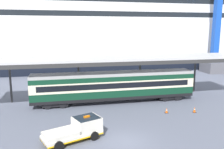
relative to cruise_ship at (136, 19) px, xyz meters
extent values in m
plane|color=slate|center=(-15.40, -45.93, -12.37)|extent=(400.00, 400.00, 0.00)
cube|color=black|center=(-0.06, 0.01, -10.67)|extent=(162.89, 26.39, 3.39)
cube|color=white|center=(-0.06, 0.01, -5.02)|extent=(162.89, 26.39, 7.91)
cube|color=white|center=(-0.06, 0.01, 0.52)|extent=(149.86, 24.28, 3.17)
cube|color=black|center=(-0.06, -12.08, 0.68)|extent=(143.34, 0.12, 1.14)
cube|color=white|center=(-0.06, 0.01, 3.69)|extent=(143.86, 23.31, 3.17)
cube|color=black|center=(-0.06, -11.59, 3.85)|extent=(137.61, 0.12, 1.14)
cube|color=#BEBEBE|center=(-13.87, -34.03, -6.44)|extent=(36.13, 5.47, 0.25)
cube|color=#2F2F2F|center=(-13.87, -36.67, -6.82)|extent=(36.13, 0.20, 0.50)
cylinder|color=#2F2F2F|center=(-27.42, -31.70, -9.47)|extent=(0.28, 0.28, 5.80)
cylinder|color=#2F2F2F|center=(-18.39, -31.70, -9.47)|extent=(0.28, 0.28, 5.80)
cylinder|color=#2F2F2F|center=(-9.35, -31.70, -9.47)|extent=(0.28, 0.28, 5.80)
cylinder|color=#2F2F2F|center=(-0.32, -31.70, -9.47)|extent=(0.28, 0.28, 5.80)
cube|color=black|center=(-13.87, -34.53, -11.52)|extent=(21.61, 2.80, 0.40)
cube|color=#0F3823|center=(-13.87, -34.53, -10.87)|extent=(21.61, 2.80, 0.90)
cube|color=beige|center=(-13.87, -34.53, -9.82)|extent=(21.61, 2.80, 1.20)
cube|color=black|center=(-13.87, -35.90, -9.77)|extent=(19.89, 0.08, 0.72)
cube|color=#0F3823|center=(-13.87, -34.53, -8.92)|extent=(21.61, 2.80, 0.60)
cube|color=#A1A1A1|center=(-13.87, -34.53, -8.44)|extent=(21.61, 2.69, 0.36)
cube|color=black|center=(-21.65, -34.53, -11.92)|extent=(3.20, 2.35, 0.50)
cylinder|color=black|center=(-22.55, -35.71, -11.95)|extent=(0.84, 0.12, 0.84)
cylinder|color=black|center=(-20.75, -35.71, -11.95)|extent=(0.84, 0.12, 0.84)
cube|color=black|center=(-6.09, -34.53, -11.92)|extent=(3.20, 2.35, 0.50)
cylinder|color=black|center=(-6.99, -35.71, -11.95)|extent=(0.84, 0.12, 0.84)
cylinder|color=black|center=(-5.19, -35.71, -11.95)|extent=(0.84, 0.12, 0.84)
cube|color=silver|center=(-20.02, -44.85, -11.79)|extent=(5.57, 3.77, 0.36)
cube|color=#F2B20C|center=(-20.02, -44.85, -11.92)|extent=(5.58, 3.79, 0.12)
cube|color=silver|center=(-18.66, -44.31, -11.06)|extent=(2.83, 2.63, 1.10)
cube|color=#19232D|center=(-18.66, -44.31, -10.71)|extent=(2.61, 2.47, 0.44)
cube|color=orange|center=(-18.66, -44.31, -10.43)|extent=(0.59, 0.39, 0.16)
cube|color=silver|center=(-20.99, -45.23, -11.43)|extent=(3.41, 2.85, 0.36)
cylinder|color=black|center=(-18.84, -43.31, -11.97)|extent=(0.84, 0.53, 0.80)
cylinder|color=black|center=(-18.10, -45.17, -11.97)|extent=(0.84, 0.53, 0.80)
cylinder|color=black|center=(-21.93, -44.53, -11.97)|extent=(0.84, 0.53, 0.80)
cylinder|color=black|center=(-21.20, -46.39, -11.97)|extent=(0.84, 0.53, 0.80)
cube|color=black|center=(-5.46, -40.50, -12.35)|extent=(0.36, 0.36, 0.04)
cone|color=#EA590F|center=(-5.46, -40.50, -12.00)|extent=(0.30, 0.30, 0.66)
cylinder|color=white|center=(-5.46, -40.50, -11.97)|extent=(0.17, 0.17, 0.09)
cube|color=black|center=(-8.77, -39.95, -12.35)|extent=(0.36, 0.36, 0.04)
cone|color=#EA590F|center=(-8.77, -39.95, -12.04)|extent=(0.30, 0.30, 0.57)
cylinder|color=white|center=(-8.77, -39.95, -12.01)|extent=(0.17, 0.17, 0.08)
cube|color=#595960|center=(13.29, -17.01, -11.17)|extent=(4.40, 4.40, 2.40)
camera|label=1|loc=(-20.78, -64.91, -2.63)|focal=38.39mm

